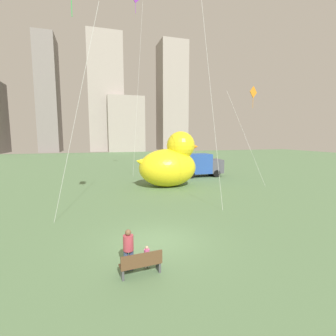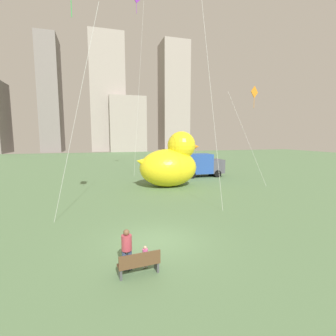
{
  "view_description": "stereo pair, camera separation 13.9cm",
  "coord_description": "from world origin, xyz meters",
  "px_view_note": "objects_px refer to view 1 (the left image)",
  "views": [
    {
      "loc": [
        -2.82,
        -10.99,
        5.03
      ],
      "look_at": [
        2.04,
        4.99,
        2.89
      ],
      "focal_mm": 26.37,
      "sensor_mm": 36.0,
      "label": 1
    },
    {
      "loc": [
        -2.69,
        -11.03,
        5.03
      ],
      "look_at": [
        2.04,
        4.99,
        2.89
      ],
      "focal_mm": 26.37,
      "sensor_mm": 36.0,
      "label": 2
    }
  ],
  "objects_px": {
    "park_bench": "(141,263)",
    "box_truck": "(199,165)",
    "person_child": "(147,256)",
    "kite_orange": "(253,96)",
    "person_adult": "(128,248)",
    "giant_inflatable_duck": "(170,163)",
    "kite_purple": "(136,12)"
  },
  "relations": [
    {
      "from": "person_adult",
      "to": "kite_purple",
      "type": "distance_m",
      "value": 28.2
    },
    {
      "from": "giant_inflatable_duck",
      "to": "kite_orange",
      "type": "height_order",
      "value": "kite_orange"
    },
    {
      "from": "park_bench",
      "to": "box_truck",
      "type": "bearing_deg",
      "value": 60.8
    },
    {
      "from": "person_child",
      "to": "box_truck",
      "type": "xyz_separation_m",
      "value": [
        10.86,
        19.5,
        0.96
      ]
    },
    {
      "from": "person_adult",
      "to": "giant_inflatable_duck",
      "type": "height_order",
      "value": "giant_inflatable_duck"
    },
    {
      "from": "giant_inflatable_duck",
      "to": "kite_purple",
      "type": "distance_m",
      "value": 18.1
    },
    {
      "from": "person_child",
      "to": "box_truck",
      "type": "bearing_deg",
      "value": 60.89
    },
    {
      "from": "park_bench",
      "to": "person_child",
      "type": "bearing_deg",
      "value": 57.27
    },
    {
      "from": "kite_purple",
      "to": "park_bench",
      "type": "bearing_deg",
      "value": -99.81
    },
    {
      "from": "park_bench",
      "to": "kite_orange",
      "type": "bearing_deg",
      "value": 45.02
    },
    {
      "from": "park_bench",
      "to": "giant_inflatable_duck",
      "type": "bearing_deg",
      "value": 68.98
    },
    {
      "from": "kite_orange",
      "to": "box_truck",
      "type": "bearing_deg",
      "value": 131.77
    },
    {
      "from": "giant_inflatable_duck",
      "to": "box_truck",
      "type": "height_order",
      "value": "giant_inflatable_duck"
    },
    {
      "from": "person_adult",
      "to": "person_child",
      "type": "bearing_deg",
      "value": -2.45
    },
    {
      "from": "box_truck",
      "to": "kite_orange",
      "type": "bearing_deg",
      "value": -48.23
    },
    {
      "from": "person_adult",
      "to": "giant_inflatable_duck",
      "type": "distance_m",
      "value": 16.04
    },
    {
      "from": "box_truck",
      "to": "kite_purple",
      "type": "xyz_separation_m",
      "value": [
        -7.44,
        1.59,
        17.73
      ]
    },
    {
      "from": "person_adult",
      "to": "giant_inflatable_duck",
      "type": "relative_size",
      "value": 0.24
    },
    {
      "from": "person_child",
      "to": "kite_purple",
      "type": "distance_m",
      "value": 28.39
    },
    {
      "from": "person_child",
      "to": "box_truck",
      "type": "height_order",
      "value": "box_truck"
    },
    {
      "from": "box_truck",
      "to": "kite_orange",
      "type": "distance_m",
      "value": 10.11
    },
    {
      "from": "person_child",
      "to": "person_adult",
      "type": "bearing_deg",
      "value": 177.55
    },
    {
      "from": "person_child",
      "to": "giant_inflatable_duck",
      "type": "bearing_deg",
      "value": 69.41
    },
    {
      "from": "person_adult",
      "to": "box_truck",
      "type": "bearing_deg",
      "value": 59.32
    },
    {
      "from": "person_adult",
      "to": "park_bench",
      "type": "bearing_deg",
      "value": -53.9
    },
    {
      "from": "kite_orange",
      "to": "kite_purple",
      "type": "xyz_separation_m",
      "value": [
        -11.59,
        6.25,
        9.77
      ]
    },
    {
      "from": "person_child",
      "to": "kite_purple",
      "type": "height_order",
      "value": "kite_purple"
    },
    {
      "from": "park_bench",
      "to": "box_truck",
      "type": "distance_m",
      "value": 22.92
    },
    {
      "from": "person_child",
      "to": "kite_purple",
      "type": "xyz_separation_m",
      "value": [
        3.42,
        21.1,
        18.69
      ]
    },
    {
      "from": "person_adult",
      "to": "kite_orange",
      "type": "distance_m",
      "value": 23.22
    },
    {
      "from": "park_bench",
      "to": "kite_purple",
      "type": "xyz_separation_m",
      "value": [
        3.73,
        21.59,
        18.7
      ]
    },
    {
      "from": "park_bench",
      "to": "giant_inflatable_duck",
      "type": "height_order",
      "value": "giant_inflatable_duck"
    }
  ]
}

